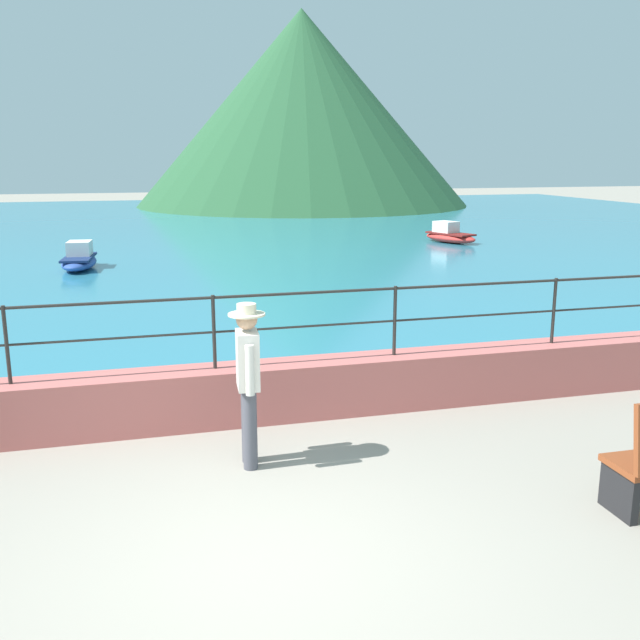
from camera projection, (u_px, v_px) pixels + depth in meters
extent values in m
plane|color=gray|center=(266.00, 562.00, 5.78)|extent=(120.00, 120.00, 0.00)
cube|color=#BC605B|center=(216.00, 396.00, 8.71)|extent=(20.00, 0.56, 0.70)
cylinder|color=#282623|center=(7.00, 345.00, 7.95)|extent=(0.04, 0.04, 0.90)
cylinder|color=#282623|center=(214.00, 332.00, 8.53)|extent=(0.04, 0.04, 0.90)
cylinder|color=#282623|center=(395.00, 321.00, 9.12)|extent=(0.04, 0.04, 0.90)
cylinder|color=#282623|center=(554.00, 311.00, 9.70)|extent=(0.04, 0.04, 0.90)
cylinder|color=#282623|center=(213.00, 298.00, 8.44)|extent=(18.40, 0.04, 0.04)
cylinder|color=#282623|center=(214.00, 332.00, 8.53)|extent=(18.40, 0.03, 0.03)
cube|color=teal|center=(150.00, 232.00, 30.08)|extent=(64.00, 44.32, 0.06)
cone|color=#285633|center=(302.00, 110.00, 45.17)|extent=(21.13, 21.13, 12.00)
cube|color=black|center=(619.00, 492.00, 6.52)|extent=(0.09, 0.47, 0.43)
cylinder|color=#4C4C56|center=(250.00, 430.00, 7.42)|extent=(0.15, 0.15, 0.86)
cylinder|color=#4C4C56|center=(248.00, 423.00, 7.60)|extent=(0.15, 0.15, 0.86)
cube|color=beige|center=(248.00, 360.00, 7.35)|extent=(0.25, 0.38, 0.60)
cylinder|color=beige|center=(250.00, 370.00, 7.12)|extent=(0.09, 0.09, 0.52)
cylinder|color=beige|center=(246.00, 357.00, 7.58)|extent=(0.09, 0.09, 0.52)
sphere|color=tan|center=(247.00, 319.00, 7.25)|extent=(0.22, 0.22, 0.22)
cylinder|color=beige|center=(247.00, 314.00, 7.24)|extent=(0.38, 0.38, 0.02)
cylinder|color=beige|center=(246.00, 309.00, 7.22)|extent=(0.20, 0.20, 0.10)
ellipsoid|color=red|center=(450.00, 238.00, 26.30)|extent=(1.67, 2.47, 0.36)
cube|color=maroon|center=(451.00, 234.00, 26.26)|extent=(1.38, 1.99, 0.06)
cube|color=silver|center=(446.00, 227.00, 26.41)|extent=(0.88, 0.97, 0.40)
ellipsoid|color=#2D4C9E|center=(79.00, 263.00, 20.20)|extent=(1.12, 2.38, 0.36)
cube|color=navy|center=(79.00, 257.00, 20.17)|extent=(0.94, 1.91, 0.06)
cube|color=silver|center=(80.00, 248.00, 20.36)|extent=(0.70, 0.86, 0.40)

